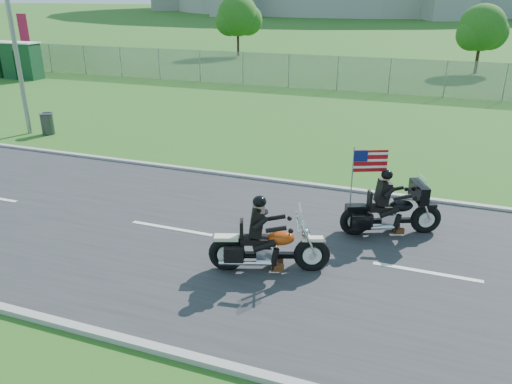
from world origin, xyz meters
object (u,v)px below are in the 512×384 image
(porta_toilet_b, at_px, (14,61))
(motorcycle_lead, at_px, (267,248))
(trash_can, at_px, (47,124))
(porta_toilet_a, at_px, (30,62))
(motorcycle_follow, at_px, (391,213))

(porta_toilet_b, relative_size, motorcycle_lead, 0.93)
(trash_can, bearing_deg, porta_toilet_b, 138.43)
(porta_toilet_b, xyz_separation_m, motorcycle_lead, (24.23, -18.01, -0.61))
(porta_toilet_a, distance_m, trash_can, 15.36)
(porta_toilet_b, xyz_separation_m, trash_can, (12.24, -10.85, -0.72))
(porta_toilet_a, height_order, porta_toilet_b, same)
(porta_toilet_a, bearing_deg, porta_toilet_b, 180.00)
(motorcycle_follow, height_order, trash_can, motorcycle_follow)
(motorcycle_follow, bearing_deg, motorcycle_lead, -153.75)
(motorcycle_lead, height_order, motorcycle_follow, motorcycle_follow)
(motorcycle_lead, xyz_separation_m, motorcycle_follow, (2.22, 2.62, 0.03))
(porta_toilet_a, bearing_deg, trash_can, -45.04)
(trash_can, bearing_deg, motorcycle_follow, -17.70)
(porta_toilet_a, xyz_separation_m, trash_can, (10.84, -10.85, -0.72))
(porta_toilet_b, bearing_deg, trash_can, -41.57)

